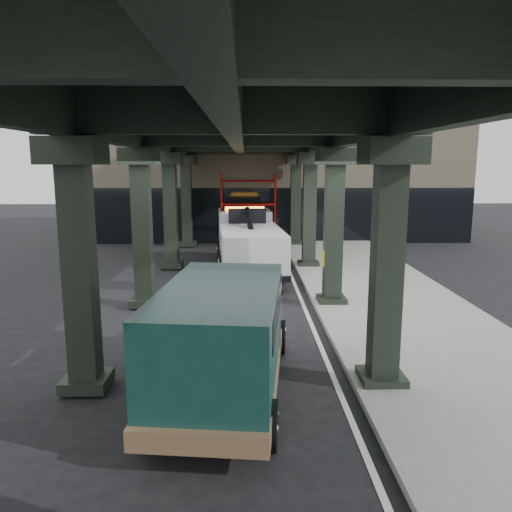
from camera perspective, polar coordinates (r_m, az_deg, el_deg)
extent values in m
plane|color=black|center=(14.27, -0.46, -7.98)|extent=(90.00, 90.00, 0.00)
cube|color=gray|center=(16.83, 15.02, -5.21)|extent=(5.00, 40.00, 0.15)
cube|color=silver|center=(16.29, 5.46, -5.66)|extent=(0.12, 38.00, 0.01)
cube|color=black|center=(10.14, 14.70, -1.32)|extent=(0.55, 0.55, 5.00)
cube|color=black|center=(9.95, 15.31, 11.48)|extent=(1.10, 1.10, 0.50)
cube|color=black|center=(10.84, 14.12, -13.42)|extent=(0.90, 0.90, 0.24)
cube|color=black|center=(15.92, 8.84, 3.06)|extent=(0.55, 0.55, 5.00)
cube|color=black|center=(15.79, 9.07, 11.18)|extent=(1.10, 1.10, 0.50)
cube|color=black|center=(16.37, 8.61, -5.02)|extent=(0.90, 0.90, 0.24)
cube|color=black|center=(21.82, 6.11, 5.08)|extent=(0.55, 0.55, 5.00)
cube|color=black|center=(21.73, 6.23, 11.00)|extent=(1.10, 1.10, 0.50)
cube|color=black|center=(22.15, 6.00, -0.91)|extent=(0.90, 0.90, 0.24)
cube|color=black|center=(27.76, 4.54, 6.24)|extent=(0.55, 0.55, 5.00)
cube|color=black|center=(27.69, 4.61, 10.88)|extent=(1.10, 1.10, 0.50)
cube|color=black|center=(28.02, 4.47, 1.50)|extent=(0.90, 0.90, 0.24)
cube|color=black|center=(10.27, -19.49, -1.43)|extent=(0.55, 0.55, 5.00)
cube|color=black|center=(10.08, -20.28, 11.19)|extent=(1.10, 1.10, 0.50)
cube|color=black|center=(10.96, -18.74, -13.39)|extent=(0.90, 0.90, 0.24)
cube|color=black|center=(16.00, -12.86, 2.96)|extent=(0.55, 0.55, 5.00)
cube|color=black|center=(15.88, -13.19, 11.03)|extent=(1.10, 1.10, 0.50)
cube|color=black|center=(16.45, -12.53, -5.08)|extent=(0.90, 0.90, 0.24)
cube|color=black|center=(21.88, -9.74, 5.01)|extent=(0.55, 0.55, 5.00)
cube|color=black|center=(21.79, -9.92, 10.91)|extent=(1.10, 1.10, 0.50)
cube|color=black|center=(22.21, -9.55, -0.96)|extent=(0.90, 0.90, 0.24)
cube|color=black|center=(27.81, -7.93, 6.18)|extent=(0.55, 0.55, 5.00)
cube|color=black|center=(27.73, -8.05, 10.82)|extent=(1.10, 1.10, 0.50)
cube|color=black|center=(28.07, -7.82, 1.45)|extent=(0.90, 0.90, 0.24)
cube|color=black|center=(15.83, 9.16, 14.08)|extent=(0.35, 32.00, 1.10)
cube|color=black|center=(15.91, -13.31, 13.91)|extent=(0.35, 32.00, 1.10)
cube|color=black|center=(15.58, -2.11, 14.26)|extent=(0.35, 32.00, 1.10)
cube|color=black|center=(15.65, -2.13, 16.81)|extent=(7.40, 32.00, 0.30)
cube|color=#C6B793|center=(33.62, 2.51, 9.54)|extent=(22.00, 10.00, 8.00)
cylinder|color=#AD100D|center=(28.59, -3.90, 5.36)|extent=(0.08, 0.08, 4.00)
cylinder|color=#AD100D|center=(27.79, -3.97, 5.21)|extent=(0.08, 0.08, 4.00)
cylinder|color=#AD100D|center=(28.60, 2.14, 5.38)|extent=(0.08, 0.08, 4.00)
cylinder|color=#AD100D|center=(27.81, 2.24, 5.23)|extent=(0.08, 0.08, 4.00)
cylinder|color=#AD100D|center=(28.66, -0.87, 3.38)|extent=(3.00, 0.08, 0.08)
cylinder|color=#AD100D|center=(28.53, -0.88, 5.98)|extent=(3.00, 0.08, 0.08)
cylinder|color=#AD100D|center=(28.46, -0.89, 8.59)|extent=(3.00, 0.08, 0.08)
cube|color=black|center=(20.90, -0.84, -0.10)|extent=(1.52, 7.47, 0.25)
cube|color=white|center=(23.25, -1.34, 3.07)|extent=(2.49, 2.54, 1.78)
cube|color=white|center=(24.35, -1.50, 2.22)|extent=(2.37, 0.86, 0.89)
cube|color=black|center=(23.44, -1.38, 4.34)|extent=(2.26, 1.44, 0.84)
cube|color=white|center=(19.67, -0.58, 1.14)|extent=(2.72, 5.11, 1.39)
cube|color=orange|center=(22.95, -1.31, 5.46)|extent=(1.80, 0.40, 0.16)
cube|color=black|center=(21.49, -1.03, 4.59)|extent=(1.62, 0.71, 0.59)
cylinder|color=black|center=(19.76, -0.64, 3.36)|extent=(0.48, 3.47, 1.33)
cube|color=black|center=(17.40, 0.11, -3.41)|extent=(0.40, 1.40, 0.18)
cube|color=black|center=(16.75, 0.34, -4.14)|extent=(1.60, 0.36, 0.18)
cylinder|color=black|center=(23.64, -4.01, 0.74)|extent=(0.42, 1.11, 1.09)
cylinder|color=silver|center=(23.64, -4.01, 0.74)|extent=(0.43, 0.62, 0.60)
cylinder|color=black|center=(23.79, 1.24, 0.83)|extent=(0.42, 1.11, 1.09)
cylinder|color=silver|center=(23.79, 1.24, 0.83)|extent=(0.43, 0.62, 0.60)
cylinder|color=black|center=(20.43, -3.79, -0.79)|extent=(0.42, 1.11, 1.09)
cylinder|color=silver|center=(20.43, -3.79, -0.79)|extent=(0.43, 0.62, 0.60)
cylinder|color=black|center=(20.60, 2.28, -0.68)|extent=(0.42, 1.11, 1.09)
cylinder|color=silver|center=(20.60, 2.28, -0.68)|extent=(0.43, 0.62, 0.60)
cylinder|color=black|center=(19.17, -3.68, -1.53)|extent=(0.42, 1.11, 1.09)
cylinder|color=silver|center=(19.17, -3.68, -1.53)|extent=(0.43, 0.62, 0.60)
cylinder|color=black|center=(19.35, 2.78, -1.41)|extent=(0.42, 1.11, 1.09)
cylinder|color=silver|center=(19.35, 2.78, -1.41)|extent=(0.43, 0.62, 0.60)
cube|color=#103935|center=(12.13, -1.99, -6.67)|extent=(2.14, 1.30, 0.89)
cube|color=#103935|center=(9.45, -4.02, -9.19)|extent=(2.55, 4.65, 1.93)
cube|color=olive|center=(10.10, -3.61, -12.68)|extent=(2.71, 5.74, 0.35)
cube|color=black|center=(11.54, -2.25, -3.48)|extent=(1.97, 0.63, 0.82)
cube|color=black|center=(9.57, -3.78, -5.81)|extent=(2.48, 3.77, 0.54)
cube|color=silver|center=(12.75, -1.69, -7.68)|extent=(1.98, 0.33, 0.30)
cylinder|color=black|center=(12.40, -6.60, -8.90)|extent=(0.37, 0.86, 0.83)
cylinder|color=silver|center=(12.40, -6.60, -8.90)|extent=(0.36, 0.49, 0.46)
cylinder|color=black|center=(12.17, 2.69, -9.21)|extent=(0.37, 0.86, 0.83)
cylinder|color=silver|center=(12.17, 2.69, -9.21)|extent=(0.36, 0.49, 0.46)
cylinder|color=black|center=(8.71, -12.33, -17.83)|extent=(0.37, 0.86, 0.83)
cylinder|color=silver|center=(8.71, -12.33, -17.83)|extent=(0.36, 0.49, 0.46)
cylinder|color=black|center=(8.38, 1.47, -18.78)|extent=(0.37, 0.86, 0.83)
cylinder|color=silver|center=(8.38, 1.47, -18.78)|extent=(0.36, 0.49, 0.46)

